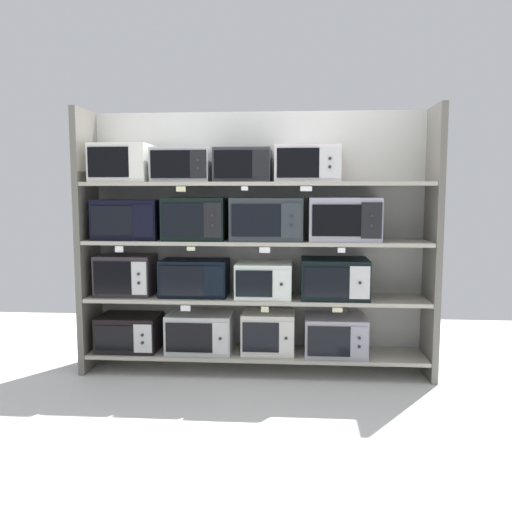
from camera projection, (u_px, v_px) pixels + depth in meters
The scene contains 34 objects.
ground at pixel (244, 423), 3.51m from camera, with size 6.70×6.00×0.02m, color silver.
back_panel at pixel (258, 240), 4.62m from camera, with size 2.90×0.04×2.11m, color #B2B2AD.
upright_left at pixel (88, 242), 4.49m from camera, with size 0.05×0.45×2.11m, color #68645B.
upright_right at pixel (433, 244), 4.28m from camera, with size 0.05×0.45×2.11m, color #68645B.
shelf_0 at pixel (256, 353), 4.48m from camera, with size 2.70×0.45×0.03m, color #ADA899.
microwave_0 at pixel (130, 332), 4.54m from camera, with size 0.49×0.40×0.28m.
microwave_1 at pixel (200, 332), 4.50m from camera, with size 0.53×0.40×0.31m.
microwave_2 at pixel (268, 332), 4.45m from camera, with size 0.42×0.35×0.33m.
microwave_3 at pixel (335, 335), 4.41m from camera, with size 0.49×0.42×0.30m.
shelf_1 at pixel (256, 298), 4.43m from camera, with size 2.70×0.45×0.03m, color #ADA899.
microwave_4 at pixel (126, 275), 4.49m from camera, with size 0.45×0.35×0.33m.
microwave_5 at pixel (195, 278), 4.45m from camera, with size 0.54×0.34×0.29m.
microwave_6 at pixel (264, 280), 4.41m from camera, with size 0.44×0.43×0.28m.
microwave_7 at pixel (334, 278), 4.36m from camera, with size 0.53×0.42×0.31m.
price_tag_0 at pixel (186, 308), 4.25m from camera, with size 0.08×0.00×0.04m, color white.
price_tag_1 at pixel (265, 309), 4.21m from camera, with size 0.06×0.00×0.04m, color beige.
price_tag_2 at pixel (337, 310), 4.16m from camera, with size 0.08×0.00×0.03m, color beige.
shelf_2 at pixel (256, 242), 4.38m from camera, with size 2.70×0.45×0.03m, color #ADA899.
microwave_8 at pixel (129, 220), 4.43m from camera, with size 0.52×0.38×0.32m.
microwave_9 at pixel (196, 219), 4.39m from camera, with size 0.49×0.43×0.33m.
microwave_10 at pixel (267, 219), 4.35m from camera, with size 0.57×0.44×0.33m.
microwave_11 at pixel (344, 219), 4.30m from camera, with size 0.55×0.43×0.34m.
price_tag_3 at pixel (119, 249), 4.24m from camera, with size 0.06×0.00×0.05m, color white.
price_tag_4 at pixel (191, 249), 4.20m from camera, with size 0.06×0.00×0.03m, color beige.
price_tag_5 at pixel (265, 250), 4.15m from camera, with size 0.08×0.00×0.04m, color white.
price_tag_6 at pixel (341, 250), 4.11m from camera, with size 0.06×0.00×0.04m, color white.
shelf_3 at pixel (256, 184), 4.33m from camera, with size 2.70×0.45×0.03m, color #ADA899.
microwave_12 at pixel (123, 163), 4.39m from camera, with size 0.45×0.43×0.30m.
microwave_13 at pixel (183, 165), 4.35m from camera, with size 0.46×0.40×0.27m.
microwave_14 at pixel (243, 165), 4.32m from camera, with size 0.44×0.39×0.26m.
microwave_15 at pixel (307, 164), 4.28m from camera, with size 0.50×0.41×0.28m.
price_tag_7 at pixel (181, 189), 4.15m from camera, with size 0.07×0.00×0.04m, color beige.
price_tag_8 at pixel (245, 188), 4.11m from camera, with size 0.05×0.00×0.03m, color white.
price_tag_9 at pixel (306, 189), 4.08m from camera, with size 0.09×0.00×0.04m, color white.
Camera 1 is at (0.33, -4.35, 1.45)m, focal length 38.59 mm.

